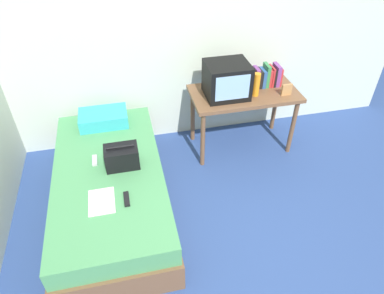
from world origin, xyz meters
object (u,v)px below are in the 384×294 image
book_row (267,76)px  handbag (122,157)px  remote_silver (95,160)px  desk (244,99)px  pillow (104,118)px  tv (227,80)px  remote_dark (127,199)px  bed (111,189)px  picture_frame (287,90)px  water_bottle (256,85)px  magazine (102,201)px

book_row → handbag: size_ratio=1.02×
handbag → remote_silver: 0.29m
desk → pillow: desk is taller
tv → remote_dark: bearing=-137.9°
pillow → remote_silver: size_ratio=3.45×
bed → picture_frame: size_ratio=15.74×
water_bottle → book_row: water_bottle is taller
tv → water_bottle: tv is taller
desk → picture_frame: 0.46m
bed → handbag: (0.14, 0.03, 0.35)m
bed → picture_frame: picture_frame is taller
tv → picture_frame: size_ratio=3.46×
desk → remote_dark: size_ratio=7.44×
bed → magazine: size_ratio=6.90×
bed → pillow: size_ratio=4.03×
water_bottle → pillow: (-1.60, 0.17, -0.29)m
water_bottle → picture_frame: 0.33m
desk → book_row: book_row is taller
tv → picture_frame: (0.62, -0.14, -0.12)m
desk → magazine: size_ratio=4.00×
bed → water_bottle: 1.81m
water_bottle → book_row: (0.20, 0.18, -0.02)m
desk → remote_dark: 1.75m
bed → handbag: handbag is taller
magazine → remote_silver: bearing=95.2°
picture_frame → remote_dark: picture_frame is taller
bed → remote_silver: size_ratio=13.89×
picture_frame → handbag: picture_frame is taller
picture_frame → tv: bearing=167.2°
tv → remote_silver: size_ratio=3.06×
tv → pillow: bearing=175.4°
remote_silver → remote_dark: bearing=-65.6°
tv → book_row: size_ratio=1.44×
tv → desk: bearing=4.6°
water_bottle → remote_silver: 1.80m
bed → tv: bearing=26.4°
bed → water_bottle: water_bottle is taller
desk → handbag: (-1.37, -0.63, -0.04)m
book_row → bed: bearing=-157.3°
picture_frame → handbag: (-1.78, -0.47, -0.20)m
remote_dark → water_bottle: bearing=33.8°
magazine → picture_frame: bearing=23.9°
handbag → remote_silver: (-0.25, 0.11, -0.09)m
desk → tv: tv is taller
bed → tv: tv is taller
picture_frame → remote_silver: picture_frame is taller
desk → picture_frame: bearing=-21.5°
tv → remote_silver: bearing=-160.6°
bed → tv: 1.60m
water_bottle → magazine: (-1.66, -0.95, -0.36)m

